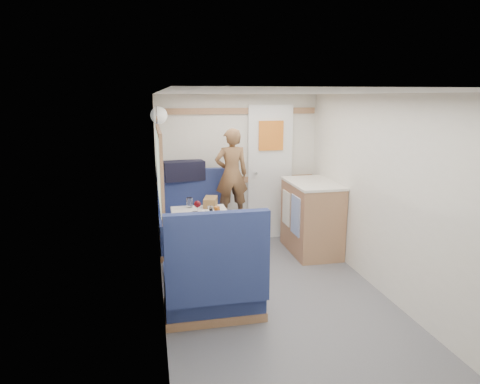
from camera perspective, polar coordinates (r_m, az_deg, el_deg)
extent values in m
plane|color=#515156|center=(4.10, 6.30, -16.17)|extent=(4.50, 4.50, 0.00)
plane|color=silver|center=(3.60, 7.09, 13.00)|extent=(4.50, 4.50, 0.00)
cube|color=silver|center=(5.85, -0.32, 3.10)|extent=(2.20, 0.02, 2.00)
cube|color=silver|center=(3.54, -10.50, -3.51)|extent=(0.02, 4.50, 2.00)
cube|color=silver|center=(4.20, 21.06, -1.60)|extent=(0.02, 4.50, 2.00)
cube|color=#8F5E40|center=(5.86, -0.27, 1.62)|extent=(2.15, 0.02, 0.08)
cube|color=#8F5E40|center=(5.75, -0.28, 10.75)|extent=(2.15, 0.02, 0.08)
cube|color=#A1AF95|center=(4.46, -10.74, 3.12)|extent=(0.04, 1.30, 0.72)
cube|color=white|center=(5.94, 4.00, 2.53)|extent=(0.62, 0.04, 1.86)
cube|color=orange|center=(5.84, 4.16, 7.50)|extent=(0.34, 0.03, 0.40)
cylinder|color=silver|center=(5.83, 2.06, 2.57)|extent=(0.04, 0.10, 0.04)
cube|color=white|center=(4.61, -5.11, -3.41)|extent=(0.62, 0.92, 0.04)
cylinder|color=silver|center=(4.72, -5.03, -7.49)|extent=(0.08, 0.08, 0.66)
cylinder|color=silver|center=(4.85, -4.95, -11.21)|extent=(0.36, 0.36, 0.03)
cube|color=navy|center=(5.51, -6.02, -5.89)|extent=(0.88, 0.50, 0.45)
cube|color=navy|center=(5.66, -6.42, -0.92)|extent=(0.88, 0.10, 0.80)
cube|color=#8F5E40|center=(5.57, -5.98, -7.69)|extent=(0.90, 0.52, 0.08)
cube|color=navy|center=(4.04, -3.57, -13.02)|extent=(0.88, 0.50, 0.45)
cube|color=navy|center=(3.61, -3.00, -8.83)|extent=(0.88, 0.10, 0.80)
cube|color=#8F5E40|center=(4.12, -3.53, -15.33)|extent=(0.90, 0.52, 0.08)
cube|color=#8F5E40|center=(5.65, -6.52, 1.44)|extent=(0.90, 0.14, 0.04)
sphere|color=white|center=(5.26, -10.76, 10.02)|extent=(0.20, 0.20, 0.20)
cube|color=#8F5E40|center=(5.55, 9.51, -3.44)|extent=(0.54, 0.90, 0.90)
cube|color=silver|center=(5.44, 9.68, 1.17)|extent=(0.56, 0.92, 0.03)
cube|color=#5972B2|center=(5.26, 7.41, -3.13)|extent=(0.01, 0.30, 0.48)
cube|color=silver|center=(5.59, 6.20, -2.15)|extent=(0.01, 0.28, 0.44)
imported|color=brown|center=(5.33, -1.14, 2.38)|extent=(0.42, 0.28, 1.14)
cube|color=black|center=(5.62, -7.51, 2.85)|extent=(0.55, 0.32, 0.25)
cube|color=white|center=(4.49, -2.72, -3.44)|extent=(0.27, 0.33, 0.02)
sphere|color=#F3510A|center=(4.32, -2.90, -3.42)|extent=(0.08, 0.08, 0.08)
cube|color=#F0E38A|center=(4.34, -2.73, -3.64)|extent=(0.11, 0.07, 0.03)
cylinder|color=white|center=(4.61, -5.68, -3.15)|extent=(0.06, 0.06, 0.01)
cylinder|color=white|center=(4.59, -5.69, -2.52)|extent=(0.01, 0.01, 0.10)
sphere|color=#49070E|center=(4.57, -5.71, -1.62)|extent=(0.08, 0.08, 0.08)
cylinder|color=white|center=(4.37, -6.04, -3.33)|extent=(0.07, 0.07, 0.11)
cylinder|color=white|center=(4.94, -6.75, -1.42)|extent=(0.07, 0.07, 0.12)
cylinder|color=white|center=(4.60, -3.98, -2.53)|extent=(0.06, 0.06, 0.10)
cylinder|color=#904914|center=(4.59, -3.07, -2.56)|extent=(0.06, 0.06, 0.10)
cylinder|color=black|center=(4.52, -3.88, -2.78)|extent=(0.04, 0.04, 0.10)
cylinder|color=white|center=(4.48, -4.87, -3.05)|extent=(0.03, 0.03, 0.09)
cube|color=brown|center=(4.97, -3.96, -1.33)|extent=(0.20, 0.28, 0.11)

